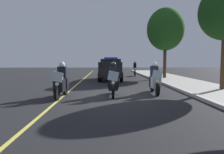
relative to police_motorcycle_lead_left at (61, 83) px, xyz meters
name	(u,v)px	position (x,y,z in m)	size (l,w,h in m)	color
ground_plane	(112,95)	(-0.56, 2.46, -0.70)	(80.00, 80.00, 0.00)	black
curb_strip	(189,93)	(-0.56, 6.47, -0.62)	(48.00, 0.24, 0.15)	#B7B5AD
lane_stripe_center	(64,95)	(-0.56, 0.01, -0.70)	(48.00, 0.12, 0.01)	#E0D14C
police_motorcycle_lead_left	(61,83)	(0.00, 0.00, 0.00)	(2.14, 0.60, 1.72)	black
police_motorcycle_lead_right	(113,82)	(-0.40, 2.51, 0.00)	(2.14, 0.60, 1.72)	black
police_motorcycle_trailing	(155,81)	(-1.05, 4.76, 0.00)	(2.14, 0.60, 1.72)	black
police_suv	(111,68)	(-8.71, 2.61, 0.37)	(4.99, 2.27, 2.05)	black
cyclist_background	(135,69)	(-13.09, 5.41, 0.14)	(1.76, 0.33, 1.69)	black
tree_far_back	(165,29)	(-9.86, 7.85, 4.02)	(3.52, 3.52, 6.66)	#42301E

